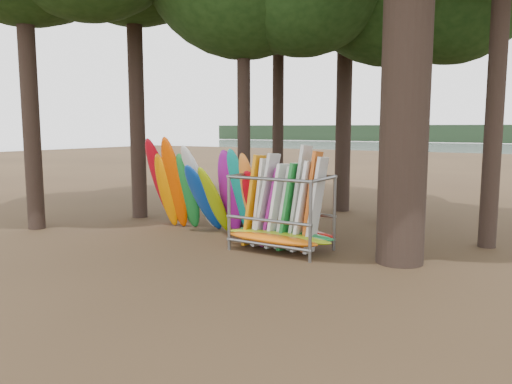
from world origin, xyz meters
The scene contains 4 objects.
ground centered at (0.00, 0.00, 0.00)m, with size 120.00×120.00×0.00m, color #47331E.
lake centered at (0.00, 60.00, 0.00)m, with size 160.00×160.00×0.00m, color gray.
kayak_row centered at (-2.15, 1.24, 1.32)m, with size 4.86×2.03×3.21m.
storage_rack centered at (1.15, 0.44, 0.99)m, with size 3.18×1.64×2.92m.
Camera 1 is at (7.72, -11.38, 3.37)m, focal length 35.00 mm.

